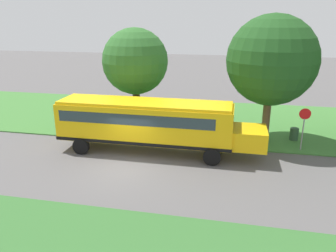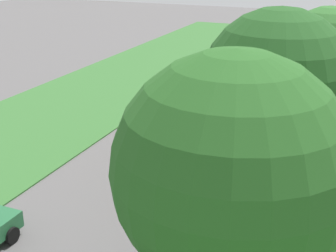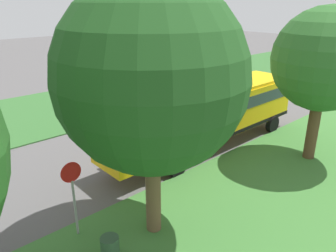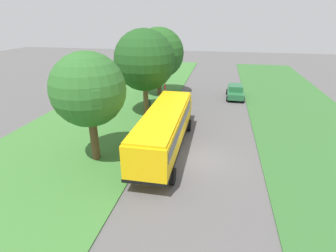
{
  "view_description": "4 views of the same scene",
  "coord_description": "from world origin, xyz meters",
  "px_view_note": "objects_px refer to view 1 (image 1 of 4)",
  "views": [
    {
      "loc": [
        15.51,
        5.71,
        7.84
      ],
      "look_at": [
        -2.83,
        1.9,
        1.67
      ],
      "focal_mm": 35.0,
      "sensor_mm": 36.0,
      "label": 1
    },
    {
      "loc": [
        -8.99,
        24.98,
        10.09
      ],
      "look_at": [
        -0.3,
        4.58,
        1.62
      ],
      "focal_mm": 50.0,
      "sensor_mm": 36.0,
      "label": 2
    },
    {
      "loc": [
        -13.3,
        13.71,
        7.4
      ],
      "look_at": [
        -2.41,
        3.87,
        1.76
      ],
      "focal_mm": 35.0,
      "sensor_mm": 36.0,
      "label": 3
    },
    {
      "loc": [
        0.85,
        -15.92,
        9.16
      ],
      "look_at": [
        -2.81,
        2.46,
        1.24
      ],
      "focal_mm": 28.0,
      "sensor_mm": 36.0,
      "label": 4
    }
  ],
  "objects_px": {
    "school_bus": "(149,122)",
    "oak_tree_beside_bus": "(133,62)",
    "oak_tree_roadside_mid": "(272,59)",
    "stop_sign": "(304,124)",
    "trash_bin": "(294,135)"
  },
  "relations": [
    {
      "from": "oak_tree_beside_bus",
      "to": "stop_sign",
      "type": "bearing_deg",
      "value": 78.33
    },
    {
      "from": "school_bus",
      "to": "stop_sign",
      "type": "relative_size",
      "value": 4.53
    },
    {
      "from": "school_bus",
      "to": "oak_tree_roadside_mid",
      "type": "distance_m",
      "value": 8.68
    },
    {
      "from": "school_bus",
      "to": "oak_tree_beside_bus",
      "type": "bearing_deg",
      "value": -151.83
    },
    {
      "from": "school_bus",
      "to": "stop_sign",
      "type": "height_order",
      "value": "school_bus"
    },
    {
      "from": "oak_tree_beside_bus",
      "to": "trash_bin",
      "type": "bearing_deg",
      "value": 87.04
    },
    {
      "from": "school_bus",
      "to": "oak_tree_beside_bus",
      "type": "xyz_separation_m",
      "value": [
        -4.29,
        -2.3,
        3.0
      ]
    },
    {
      "from": "stop_sign",
      "to": "oak_tree_roadside_mid",
      "type": "bearing_deg",
      "value": -129.01
    },
    {
      "from": "oak_tree_roadside_mid",
      "to": "trash_bin",
      "type": "relative_size",
      "value": 9.1
    },
    {
      "from": "oak_tree_roadside_mid",
      "to": "oak_tree_beside_bus",
      "type": "bearing_deg",
      "value": -94.35
    },
    {
      "from": "school_bus",
      "to": "trash_bin",
      "type": "xyz_separation_m",
      "value": [
        -3.71,
        8.99,
        -1.47
      ]
    },
    {
      "from": "school_bus",
      "to": "stop_sign",
      "type": "xyz_separation_m",
      "value": [
        -1.93,
        9.14,
        -0.19
      ]
    },
    {
      "from": "oak_tree_roadside_mid",
      "to": "stop_sign",
      "type": "distance_m",
      "value": 4.5
    },
    {
      "from": "oak_tree_beside_bus",
      "to": "oak_tree_roadside_mid",
      "type": "height_order",
      "value": "oak_tree_roadside_mid"
    },
    {
      "from": "school_bus",
      "to": "stop_sign",
      "type": "bearing_deg",
      "value": 101.92
    }
  ]
}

